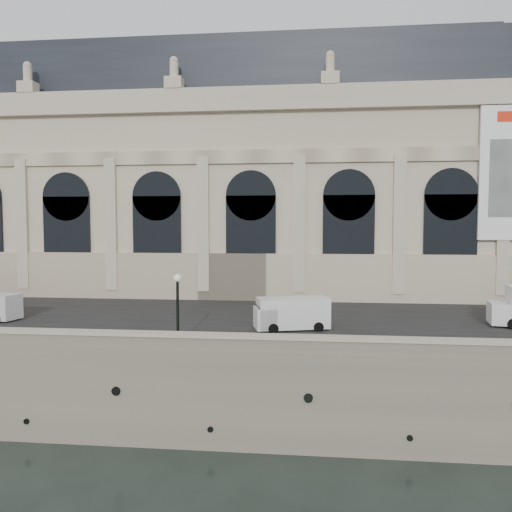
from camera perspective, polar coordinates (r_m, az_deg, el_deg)
The scene contains 7 objects.
ground at distance 32.81m, azimuth 2.19°, elevation -21.70°, with size 260.00×260.00×0.00m, color black.
quay at distance 65.55m, azimuth 4.24°, elevation -6.05°, with size 160.00×70.00×6.00m, color gray.
street at distance 44.36m, azimuth 3.42°, elevation -6.76°, with size 160.00×24.00×0.06m, color #2D2D2D.
parapet at distance 31.15m, azimuth 2.29°, elevation -10.16°, with size 160.00×1.40×1.21m.
museum at distance 61.22m, azimuth -1.48°, elevation 8.98°, with size 69.00×18.70×29.10m.
van_c at distance 38.12m, azimuth 3.72°, elevation -6.60°, with size 5.93×3.48×2.48m.
lamp_right at distance 33.04m, azimuth -8.94°, elevation -6.24°, with size 0.49×0.49×4.82m.
Camera 1 is at (1.93, -29.58, 14.07)m, focal length 35.00 mm.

